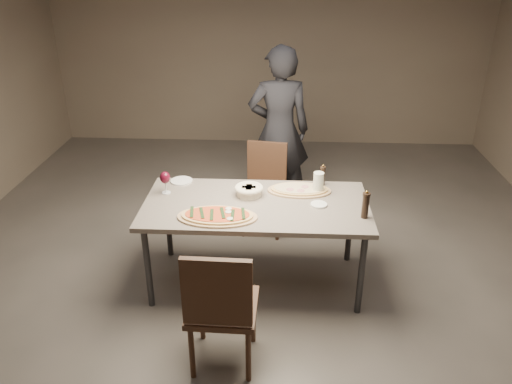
{
  "coord_description": "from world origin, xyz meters",
  "views": [
    {
      "loc": [
        0.19,
        -3.54,
        2.57
      ],
      "look_at": [
        0.0,
        0.0,
        0.85
      ],
      "focal_mm": 35.0,
      "sensor_mm": 36.0,
      "label": 1
    }
  ],
  "objects_px": {
    "dining_table": "(256,210)",
    "bread_basket": "(249,190)",
    "pepper_mill_left": "(323,175)",
    "ham_pizza": "(299,190)",
    "zucchini_pizza": "(218,216)",
    "carafe": "(318,183)",
    "chair_far": "(265,182)",
    "diner": "(279,131)",
    "chair_near": "(220,305)"
  },
  "relations": [
    {
      "from": "dining_table",
      "to": "bread_basket",
      "type": "distance_m",
      "value": 0.19
    },
    {
      "from": "pepper_mill_left",
      "to": "ham_pizza",
      "type": "bearing_deg",
      "value": -144.07
    },
    {
      "from": "zucchini_pizza",
      "to": "carafe",
      "type": "relative_size",
      "value": 3.36
    },
    {
      "from": "zucchini_pizza",
      "to": "pepper_mill_left",
      "type": "relative_size",
      "value": 3.26
    },
    {
      "from": "dining_table",
      "to": "chair_far",
      "type": "bearing_deg",
      "value": 87.66
    },
    {
      "from": "zucchini_pizza",
      "to": "diner",
      "type": "height_order",
      "value": "diner"
    },
    {
      "from": "bread_basket",
      "to": "ham_pizza",
      "type": "bearing_deg",
      "value": 13.21
    },
    {
      "from": "diner",
      "to": "pepper_mill_left",
      "type": "bearing_deg",
      "value": 104.73
    },
    {
      "from": "chair_near",
      "to": "diner",
      "type": "bearing_deg",
      "value": 83.44
    },
    {
      "from": "pepper_mill_left",
      "to": "chair_far",
      "type": "distance_m",
      "value": 0.85
    },
    {
      "from": "diner",
      "to": "chair_near",
      "type": "bearing_deg",
      "value": 76.09
    },
    {
      "from": "pepper_mill_left",
      "to": "chair_near",
      "type": "bearing_deg",
      "value": -117.55
    },
    {
      "from": "ham_pizza",
      "to": "chair_far",
      "type": "bearing_deg",
      "value": 96.56
    },
    {
      "from": "carafe",
      "to": "chair_far",
      "type": "height_order",
      "value": "carafe"
    },
    {
      "from": "dining_table",
      "to": "pepper_mill_left",
      "type": "relative_size",
      "value": 9.63
    },
    {
      "from": "pepper_mill_left",
      "to": "zucchini_pizza",
      "type": "bearing_deg",
      "value": -142.52
    },
    {
      "from": "carafe",
      "to": "chair_near",
      "type": "bearing_deg",
      "value": -118.94
    },
    {
      "from": "diner",
      "to": "zucchini_pizza",
      "type": "bearing_deg",
      "value": 69.16
    },
    {
      "from": "dining_table",
      "to": "bread_basket",
      "type": "bearing_deg",
      "value": 115.39
    },
    {
      "from": "bread_basket",
      "to": "chair_far",
      "type": "height_order",
      "value": "chair_far"
    },
    {
      "from": "chair_near",
      "to": "bread_basket",
      "type": "bearing_deg",
      "value": 86.02
    },
    {
      "from": "chair_near",
      "to": "diner",
      "type": "height_order",
      "value": "diner"
    },
    {
      "from": "zucchini_pizza",
      "to": "chair_far",
      "type": "distance_m",
      "value": 1.29
    },
    {
      "from": "diner",
      "to": "chair_far",
      "type": "bearing_deg",
      "value": 68.26
    },
    {
      "from": "ham_pizza",
      "to": "diner",
      "type": "height_order",
      "value": "diner"
    },
    {
      "from": "zucchini_pizza",
      "to": "chair_near",
      "type": "relative_size",
      "value": 0.64
    },
    {
      "from": "bread_basket",
      "to": "pepper_mill_left",
      "type": "bearing_deg",
      "value": 21.45
    },
    {
      "from": "dining_table",
      "to": "zucchini_pizza",
      "type": "bearing_deg",
      "value": -137.46
    },
    {
      "from": "ham_pizza",
      "to": "chair_far",
      "type": "xyz_separation_m",
      "value": [
        -0.31,
        0.73,
        -0.27
      ]
    },
    {
      "from": "bread_basket",
      "to": "diner",
      "type": "distance_m",
      "value": 1.29
    },
    {
      "from": "pepper_mill_left",
      "to": "carafe",
      "type": "height_order",
      "value": "pepper_mill_left"
    },
    {
      "from": "ham_pizza",
      "to": "carafe",
      "type": "height_order",
      "value": "carafe"
    },
    {
      "from": "ham_pizza",
      "to": "pepper_mill_left",
      "type": "height_order",
      "value": "pepper_mill_left"
    },
    {
      "from": "bread_basket",
      "to": "chair_near",
      "type": "distance_m",
      "value": 1.18
    },
    {
      "from": "pepper_mill_left",
      "to": "diner",
      "type": "bearing_deg",
      "value": 110.66
    },
    {
      "from": "bread_basket",
      "to": "chair_far",
      "type": "relative_size",
      "value": 0.27
    },
    {
      "from": "dining_table",
      "to": "carafe",
      "type": "distance_m",
      "value": 0.57
    },
    {
      "from": "chair_far",
      "to": "diner",
      "type": "height_order",
      "value": "diner"
    },
    {
      "from": "dining_table",
      "to": "chair_far",
      "type": "xyz_separation_m",
      "value": [
        0.04,
        0.96,
        -0.2
      ]
    },
    {
      "from": "pepper_mill_left",
      "to": "carafe",
      "type": "xyz_separation_m",
      "value": [
        -0.05,
        -0.16,
        0.0
      ]
    },
    {
      "from": "zucchini_pizza",
      "to": "carafe",
      "type": "bearing_deg",
      "value": 7.92
    },
    {
      "from": "pepper_mill_left",
      "to": "chair_near",
      "type": "xyz_separation_m",
      "value": [
        -0.72,
        -1.39,
        -0.3
      ]
    },
    {
      "from": "ham_pizza",
      "to": "bread_basket",
      "type": "xyz_separation_m",
      "value": [
        -0.42,
        -0.1,
        0.03
      ]
    },
    {
      "from": "zucchini_pizza",
      "to": "bread_basket",
      "type": "height_order",
      "value": "bread_basket"
    },
    {
      "from": "dining_table",
      "to": "zucchini_pizza",
      "type": "relative_size",
      "value": 2.96
    },
    {
      "from": "bread_basket",
      "to": "chair_far",
      "type": "bearing_deg",
      "value": 82.75
    },
    {
      "from": "chair_near",
      "to": "zucchini_pizza",
      "type": "bearing_deg",
      "value": 99.25
    },
    {
      "from": "zucchini_pizza",
      "to": "ham_pizza",
      "type": "xyz_separation_m",
      "value": [
        0.63,
        0.49,
        -0.0
      ]
    },
    {
      "from": "bread_basket",
      "to": "carafe",
      "type": "distance_m",
      "value": 0.58
    },
    {
      "from": "bread_basket",
      "to": "pepper_mill_left",
      "type": "height_order",
      "value": "pepper_mill_left"
    }
  ]
}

